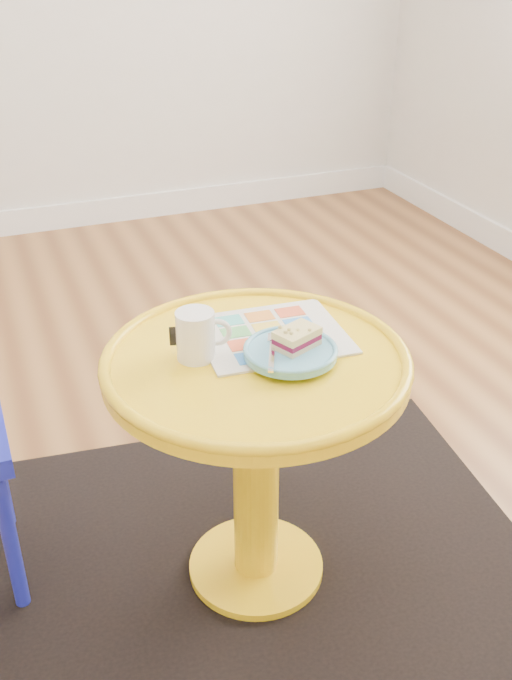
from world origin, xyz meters
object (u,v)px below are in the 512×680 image
object	(u,v)px
plate	(290,352)
newspaper	(272,335)
side_table	(256,426)
mug	(197,334)

from	to	relation	value
plate	newspaper	bearing A→B (deg)	87.72
side_table	plate	xyz separation A→B (m)	(0.06, -0.03, 0.18)
newspaper	mug	bearing A→B (deg)	-166.63
mug	plate	xyz separation A→B (m)	(0.16, -0.08, -0.03)
side_table	newspaper	bearing A→B (deg)	48.88
newspaper	mug	distance (m)	0.18
mug	newspaper	bearing A→B (deg)	26.30
side_table	plate	world-z (taller)	plate
side_table	newspaper	xyz separation A→B (m)	(0.06, 0.07, 0.16)
newspaper	plate	world-z (taller)	plate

